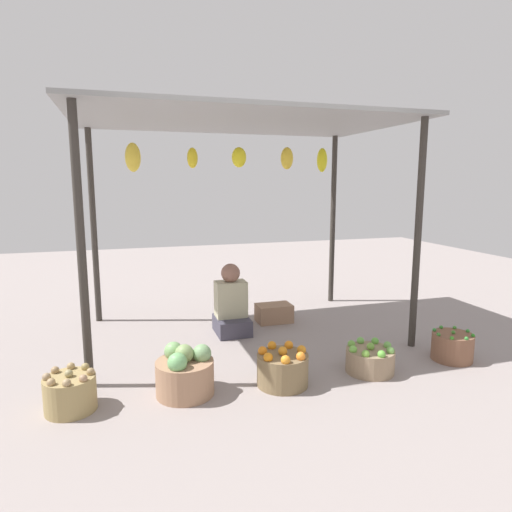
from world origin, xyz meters
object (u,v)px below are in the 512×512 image
Objects in this scene: vendor_person at (231,307)px; basket_potatoes at (70,392)px; basket_green_chilies at (452,347)px; basket_green_apples at (370,360)px; wooden_crate_near_vendor at (274,313)px; basket_oranges at (283,368)px; basket_cabbages at (185,373)px.

basket_potatoes is at bearing -139.58° from vendor_person.
basket_potatoes is at bearing 179.19° from basket_green_chilies.
basket_green_apples reaches higher than wooden_crate_near_vendor.
basket_cabbages is at bearing 174.83° from basket_oranges.
vendor_person is 1.87× the size of wooden_crate_near_vendor.
basket_cabbages is (-0.70, -1.31, -0.13)m from vendor_person.
basket_green_apples is at bearing -56.17° from vendor_person.
wooden_crate_near_vendor is (0.49, 1.61, -0.03)m from basket_oranges.
basket_oranges is at bearing -107.03° from wooden_crate_near_vendor.
basket_cabbages is at bearing 177.87° from basket_green_apples.
basket_cabbages is at bearing -129.95° from wooden_crate_near_vendor.
basket_potatoes reaches higher than basket_green_chilies.
basket_oranges is 1.13× the size of basket_green_chilies.
basket_cabbages is (0.84, 0.00, 0.04)m from basket_potatoes.
basket_cabbages is 2.01m from wooden_crate_near_vendor.
basket_oranges is (1.64, -0.07, 0.00)m from basket_potatoes.
basket_oranges is at bearing -5.17° from basket_cabbages.
basket_green_chilies is (2.51, -0.05, -0.04)m from basket_cabbages.
basket_cabbages is 1.10× the size of wooden_crate_near_vendor.
vendor_person reaches higher than basket_green_apples.
basket_cabbages is 1.08× the size of basket_green_apples.
basket_green_chilies is at bearing -37.01° from vendor_person.
basket_potatoes is at bearing -179.75° from basket_cabbages.
basket_oranges reaches higher than basket_potatoes.
basket_oranges is at bearing -86.27° from vendor_person.
basket_green_apples is (1.63, -0.06, -0.06)m from basket_cabbages.
wooden_crate_near_vendor is at bearing 72.97° from basket_oranges.
basket_oranges is at bearing -179.21° from basket_green_apples.
basket_green_chilies is (0.89, 0.01, 0.02)m from basket_green_apples.
vendor_person is 2.27m from basket_green_chilies.
basket_cabbages is at bearing 178.84° from basket_green_chilies.
basket_cabbages reaches higher than wooden_crate_near_vendor.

